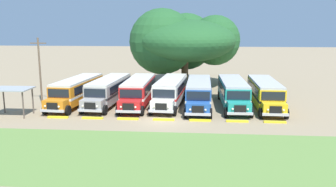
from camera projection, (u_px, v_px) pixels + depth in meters
name	position (u px, v px, depth m)	size (l,w,h in m)	color
ground_plane	(164.00, 121.00, 32.86)	(220.00, 220.00, 0.00)	#937F60
foreground_grass_strip	(151.00, 155.00, 24.19)	(80.00, 10.66, 0.01)	olive
parked_bus_slot_0	(77.00, 90.00, 39.43)	(3.51, 10.97, 2.82)	orange
parked_bus_slot_1	(109.00, 90.00, 39.54)	(3.34, 10.94, 2.82)	#9E9993
parked_bus_slot_2	(139.00, 90.00, 39.23)	(2.75, 10.85, 2.82)	red
parked_bus_slot_3	(171.00, 90.00, 39.21)	(3.45, 10.96, 2.82)	silver
parked_bus_slot_4	(199.00, 92.00, 38.19)	(2.83, 10.86, 2.82)	#23519E
parked_bus_slot_5	(233.00, 92.00, 38.46)	(2.87, 10.86, 2.82)	teal
parked_bus_slot_6	(265.00, 92.00, 38.08)	(2.75, 10.85, 2.82)	yellow
curb_wheelstop_0	(58.00, 117.00, 33.83)	(2.00, 0.36, 0.15)	yellow
curb_wheelstop_1	(93.00, 118.00, 33.55)	(2.00, 0.36, 0.15)	yellow
curb_wheelstop_2	(128.00, 119.00, 33.28)	(2.00, 0.36, 0.15)	yellow
curb_wheelstop_3	(164.00, 120.00, 33.01)	(2.00, 0.36, 0.15)	yellow
curb_wheelstop_4	(200.00, 120.00, 32.73)	(2.00, 0.36, 0.15)	yellow
curb_wheelstop_5	(237.00, 121.00, 32.46)	(2.00, 0.36, 0.15)	yellow
curb_wheelstop_6	(275.00, 122.00, 32.18)	(2.00, 0.36, 0.15)	yellow
broad_shade_tree	(184.00, 41.00, 50.76)	(15.50, 16.62, 10.94)	brown
utility_pole	(40.00, 69.00, 39.50)	(1.80, 0.20, 7.32)	brown
waiting_shelter	(12.00, 91.00, 34.26)	(3.60, 2.60, 2.72)	brown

